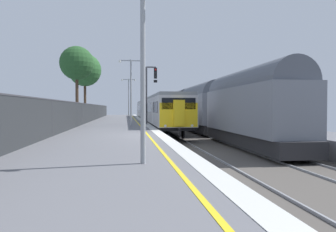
% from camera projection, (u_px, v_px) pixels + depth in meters
% --- Properties ---
extents(ground, '(17.40, 110.00, 1.21)m').
position_uv_depth(ground, '(201.00, 146.00, 17.93)').
color(ground, slate).
extents(commuter_train_at_platform, '(2.83, 41.04, 3.81)m').
position_uv_depth(commuter_train_at_platform, '(153.00, 110.00, 42.25)').
color(commuter_train_at_platform, '#B7B7BC').
rests_on(commuter_train_at_platform, ground).
extents(freight_train_adjacent_track, '(2.60, 50.59, 4.88)m').
position_uv_depth(freight_train_adjacent_track, '(189.00, 107.00, 38.78)').
color(freight_train_adjacent_track, '#232326').
rests_on(freight_train_adjacent_track, ground).
extents(signal_gantry, '(1.10, 0.24, 5.36)m').
position_uv_depth(signal_gantry, '(149.00, 88.00, 29.57)').
color(signal_gantry, '#47474C').
rests_on(signal_gantry, ground).
extents(platform_lamp_near, '(2.00, 0.20, 5.18)m').
position_uv_depth(platform_lamp_near, '(143.00, 49.00, 8.56)').
color(platform_lamp_near, '#93999E').
rests_on(platform_lamp_near, ground).
extents(platform_lamp_mid, '(2.00, 0.20, 5.54)m').
position_uv_depth(platform_lamp_mid, '(131.00, 87.00, 26.40)').
color(platform_lamp_mid, '#93999E').
rests_on(platform_lamp_mid, ground).
extents(platform_lamp_far, '(2.00, 0.20, 5.57)m').
position_uv_depth(platform_lamp_far, '(129.00, 95.00, 44.25)').
color(platform_lamp_far, '#93999E').
rests_on(platform_lamp_far, ground).
extents(platform_back_fence, '(0.07, 99.00, 1.98)m').
position_uv_depth(platform_back_fence, '(52.00, 117.00, 16.81)').
color(platform_back_fence, '#282B2D').
rests_on(platform_back_fence, ground).
extents(background_tree_left, '(4.72, 4.72, 9.38)m').
position_uv_depth(background_tree_left, '(84.00, 71.00, 46.04)').
color(background_tree_left, '#473323').
rests_on(background_tree_left, ground).
extents(background_tree_centre, '(3.96, 3.96, 8.76)m').
position_uv_depth(background_tree_centre, '(77.00, 65.00, 37.42)').
color(background_tree_centre, '#473323').
rests_on(background_tree_centre, ground).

